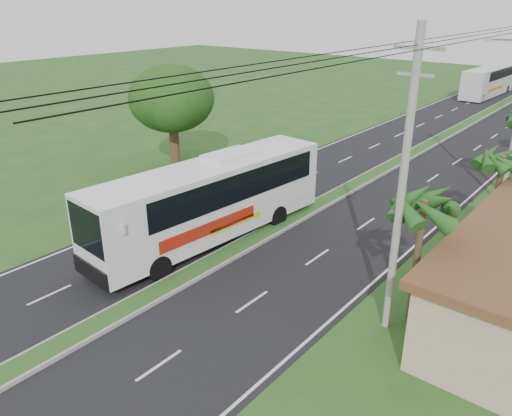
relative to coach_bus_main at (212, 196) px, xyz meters
The scene contains 12 objects.
ground 4.45m from the coach_bus_main, 61.28° to the right, with size 180.00×180.00×0.00m, color #234D1C.
road_asphalt 16.99m from the coach_bus_main, 83.88° to the left, with size 14.00×160.00×0.02m, color black.
median_strip 16.98m from the coach_bus_main, 83.88° to the left, with size 1.20×160.00×0.18m.
lane_edge_left 17.60m from the coach_bus_main, 106.35° to the left, with size 0.12×160.00×0.01m, color silver.
lane_edge_right 18.91m from the coach_bus_main, 63.07° to the left, with size 0.12×160.00×0.01m, color silver.
palm_verge_a 11.04m from the coach_bus_main, ahead, with size 2.40×2.40×5.45m.
palm_verge_b 14.32m from the coach_bus_main, 37.93° to the left, with size 2.40×2.40×5.05m.
shade_tree 12.60m from the coach_bus_main, 146.84° to the left, with size 6.30×6.00×7.54m.
utility_pole_a 10.87m from the coach_bus_main, ahead, with size 1.60×0.28×11.00m.
coach_bus_main is the anchor object (origin of this frame).
coach_bus_far 53.03m from the coach_bus_main, 91.68° to the left, with size 3.17×12.47×3.60m.
motorcyclist 4.56m from the coach_bus_main, 84.31° to the left, with size 1.73×0.51×2.43m.
Camera 1 is at (14.67, -13.52, 11.55)m, focal length 35.00 mm.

